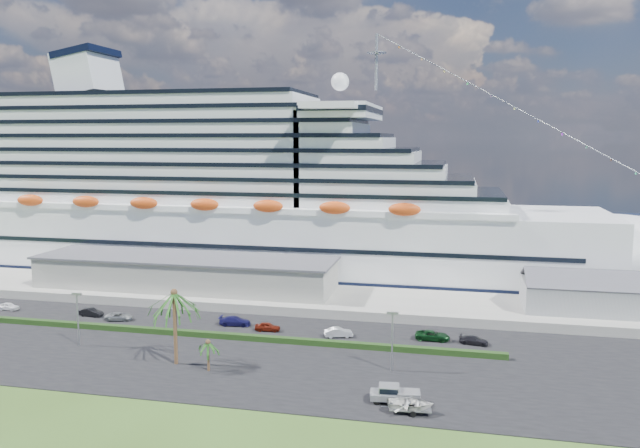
% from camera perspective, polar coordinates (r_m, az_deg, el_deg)
% --- Properties ---
extents(ground, '(420.00, 420.00, 0.00)m').
position_cam_1_polar(ground, '(85.34, -7.93, -14.04)').
color(ground, '#314A18').
rests_on(ground, ground).
extents(asphalt_lot, '(140.00, 38.00, 0.12)m').
position_cam_1_polar(asphalt_lot, '(95.01, -5.57, -11.64)').
color(asphalt_lot, black).
rests_on(asphalt_lot, ground).
extents(wharf, '(240.00, 20.00, 1.80)m').
position_cam_1_polar(wharf, '(121.44, -1.30, -6.83)').
color(wharf, gray).
rests_on(wharf, ground).
extents(water, '(420.00, 160.00, 0.02)m').
position_cam_1_polar(water, '(208.38, 4.63, -0.88)').
color(water, black).
rests_on(water, ground).
extents(cruise_ship, '(191.00, 38.00, 54.00)m').
position_cam_1_polar(cruise_ship, '(147.46, -7.23, 1.97)').
color(cruise_ship, silver).
rests_on(cruise_ship, ground).
extents(terminal_building, '(61.00, 15.00, 6.30)m').
position_cam_1_polar(terminal_building, '(128.62, -12.22, -4.29)').
color(terminal_building, gray).
rests_on(terminal_building, wharf).
extents(port_shed, '(24.00, 12.31, 7.37)m').
position_cam_1_polar(port_shed, '(119.66, 23.80, -6.01)').
color(port_shed, gray).
rests_on(port_shed, wharf).
extents(hedge, '(88.00, 1.10, 0.90)m').
position_cam_1_polar(hedge, '(101.91, -9.04, -10.03)').
color(hedge, black).
rests_on(hedge, asphalt_lot).
extents(lamp_post_left, '(1.60, 0.35, 8.27)m').
position_cam_1_polar(lamp_post_left, '(102.86, -21.29, -7.54)').
color(lamp_post_left, gray).
rests_on(lamp_post_left, asphalt_lot).
extents(lamp_post_right, '(1.60, 0.35, 8.27)m').
position_cam_1_polar(lamp_post_right, '(86.56, 6.62, -9.94)').
color(lamp_post_right, gray).
rests_on(lamp_post_right, asphalt_lot).
extents(palm_tall, '(8.82, 8.82, 11.13)m').
position_cam_1_polar(palm_tall, '(89.74, -13.18, -6.88)').
color(palm_tall, '#47301E').
rests_on(palm_tall, ground).
extents(palm_short, '(3.53, 3.53, 4.56)m').
position_cam_1_polar(palm_short, '(87.82, -10.20, -10.90)').
color(palm_short, '#47301E').
rests_on(palm_short, ground).
extents(parked_car_0, '(4.09, 1.85, 1.36)m').
position_cam_1_polar(parked_car_0, '(129.89, -26.59, -6.75)').
color(parked_car_0, white).
rests_on(parked_car_0, asphalt_lot).
extents(parked_car_1, '(4.41, 1.75, 1.43)m').
position_cam_1_polar(parked_car_1, '(119.69, -20.20, -7.58)').
color(parked_car_1, black).
rests_on(parked_car_1, asphalt_lot).
extents(parked_car_2, '(5.05, 3.09, 1.31)m').
position_cam_1_polar(parked_car_2, '(115.52, -17.91, -8.06)').
color(parked_car_2, gray).
rests_on(parked_car_2, asphalt_lot).
extents(parked_car_3, '(5.51, 2.64, 1.55)m').
position_cam_1_polar(parked_car_3, '(108.06, -7.78, -8.78)').
color(parked_car_3, '#181650').
rests_on(parked_car_3, asphalt_lot).
extents(parked_car_4, '(4.33, 2.08, 1.43)m').
position_cam_1_polar(parked_car_4, '(104.58, -4.82, -9.34)').
color(parked_car_4, maroon).
rests_on(parked_car_4, asphalt_lot).
extents(parked_car_5, '(4.81, 2.97, 1.50)m').
position_cam_1_polar(parked_car_5, '(101.26, 1.70, -9.88)').
color(parked_car_5, '#B8B9C0').
rests_on(parked_car_5, asphalt_lot).
extents(parked_car_6, '(5.46, 2.60, 1.50)m').
position_cam_1_polar(parked_car_6, '(101.28, 10.24, -10.00)').
color(parked_car_6, black).
rests_on(parked_car_6, asphalt_lot).
extents(parked_car_7, '(4.76, 2.61, 1.31)m').
position_cam_1_polar(parked_car_7, '(100.67, 13.90, -10.28)').
color(parked_car_7, black).
rests_on(parked_car_7, asphalt_lot).
extents(pickup_truck, '(6.22, 2.75, 2.13)m').
position_cam_1_polar(pickup_truck, '(78.16, 6.81, -15.12)').
color(pickup_truck, black).
rests_on(pickup_truck, asphalt_lot).
extents(boat_trailer, '(6.19, 4.29, 1.74)m').
position_cam_1_polar(boat_trailer, '(75.67, 8.27, -15.96)').
color(boat_trailer, gray).
rests_on(boat_trailer, asphalt_lot).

